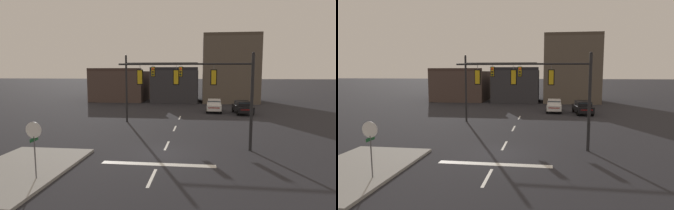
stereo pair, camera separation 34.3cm
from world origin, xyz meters
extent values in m
plane|color=#232328|center=(0.00, 0.00, 0.00)|extent=(400.00, 400.00, 0.00)
cube|color=gray|center=(-7.01, -4.00, 0.07)|extent=(5.00, 8.00, 0.15)
cube|color=silver|center=(0.00, -2.00, 0.00)|extent=(6.40, 0.50, 0.01)
cube|color=silver|center=(0.00, -4.00, 0.00)|extent=(0.16, 2.40, 0.01)
cube|color=silver|center=(0.00, 2.00, 0.00)|extent=(0.16, 2.40, 0.01)
cube|color=silver|center=(0.00, 8.00, 0.00)|extent=(0.16, 2.40, 0.01)
cube|color=silver|center=(0.00, 14.00, 0.00)|extent=(0.16, 2.40, 0.01)
cylinder|color=black|center=(5.57, 1.40, 3.12)|extent=(0.20, 0.20, 6.24)
cylinder|color=black|center=(1.17, 1.50, 5.63)|extent=(8.79, 0.33, 0.12)
sphere|color=black|center=(5.57, 1.40, 6.29)|extent=(0.18, 0.18, 0.18)
cylinder|color=#56565B|center=(3.13, 1.45, 5.40)|extent=(0.03, 0.03, 0.35)
cube|color=gold|center=(3.13, 1.45, 4.77)|extent=(0.31, 0.25, 0.90)
sphere|color=red|center=(3.13, 1.58, 5.05)|extent=(0.20, 0.20, 0.20)
sphere|color=#2D2314|center=(3.13, 1.58, 4.77)|extent=(0.20, 0.20, 0.20)
sphere|color=black|center=(3.13, 1.58, 4.49)|extent=(0.20, 0.20, 0.20)
cube|color=black|center=(3.13, 1.43, 4.77)|extent=(0.42, 0.04, 1.02)
cylinder|color=#56565B|center=(0.68, 1.51, 5.40)|extent=(0.03, 0.03, 0.35)
cube|color=gold|center=(0.68, 1.51, 4.77)|extent=(0.31, 0.25, 0.90)
sphere|color=red|center=(0.69, 1.64, 5.05)|extent=(0.20, 0.20, 0.20)
sphere|color=#2D2314|center=(0.69, 1.64, 4.77)|extent=(0.20, 0.20, 0.20)
sphere|color=black|center=(0.69, 1.64, 4.49)|extent=(0.20, 0.20, 0.20)
cube|color=black|center=(0.68, 1.49, 4.77)|extent=(0.42, 0.04, 1.02)
cylinder|color=#56565B|center=(-1.76, 1.57, 5.40)|extent=(0.03, 0.03, 0.35)
cube|color=gold|center=(-1.76, 1.57, 4.77)|extent=(0.31, 0.25, 0.90)
sphere|color=red|center=(-1.75, 1.70, 5.05)|extent=(0.20, 0.20, 0.20)
sphere|color=#2D2314|center=(-1.75, 1.70, 4.77)|extent=(0.20, 0.20, 0.20)
sphere|color=black|center=(-1.75, 1.70, 4.49)|extent=(0.20, 0.20, 0.20)
cube|color=black|center=(-1.76, 1.55, 4.77)|extent=(0.42, 0.04, 1.02)
cylinder|color=black|center=(-5.26, 10.93, 3.35)|extent=(0.20, 0.20, 6.70)
cylinder|color=black|center=(-1.64, 10.91, 6.01)|extent=(7.24, 0.17, 0.12)
sphere|color=black|center=(-5.26, 10.93, 6.75)|extent=(0.18, 0.18, 0.18)
cylinder|color=#56565B|center=(-2.47, 10.91, 5.78)|extent=(0.03, 0.03, 0.35)
cube|color=gold|center=(-2.47, 10.91, 5.15)|extent=(0.30, 0.24, 0.90)
sphere|color=red|center=(-2.48, 10.78, 5.43)|extent=(0.20, 0.20, 0.20)
sphere|color=#2D2314|center=(-2.48, 10.78, 5.15)|extent=(0.20, 0.20, 0.20)
sphere|color=black|center=(-2.48, 10.78, 4.87)|extent=(0.20, 0.20, 0.20)
cube|color=black|center=(-2.47, 10.93, 5.15)|extent=(0.42, 0.03, 1.02)
cylinder|color=#56565B|center=(0.31, 10.89, 5.78)|extent=(0.03, 0.03, 0.35)
cube|color=gold|center=(0.31, 10.89, 5.15)|extent=(0.30, 0.24, 0.90)
sphere|color=red|center=(0.31, 10.76, 5.43)|extent=(0.20, 0.20, 0.20)
sphere|color=#2D2314|center=(0.31, 10.76, 5.15)|extent=(0.20, 0.20, 0.20)
sphere|color=black|center=(0.31, 10.76, 4.87)|extent=(0.20, 0.20, 0.20)
cube|color=black|center=(0.31, 10.91, 5.15)|extent=(0.42, 0.03, 1.02)
cylinder|color=#56565B|center=(-5.34, -5.04, 1.07)|extent=(0.06, 0.06, 2.15)
cylinder|color=white|center=(-5.34, -5.04, 2.45)|extent=(0.76, 0.03, 0.76)
cylinder|color=#B21414|center=(-5.34, -5.03, 2.45)|extent=(0.68, 0.03, 0.68)
cube|color=#19592D|center=(-5.34, -5.04, 2.00)|extent=(0.02, 0.64, 0.16)
cube|color=black|center=(7.46, 17.92, 0.70)|extent=(2.16, 4.53, 0.70)
cube|color=black|center=(7.47, 17.77, 1.33)|extent=(1.80, 2.59, 0.56)
cube|color=#2D3842|center=(7.41, 18.54, 1.31)|extent=(1.54, 0.37, 0.47)
cube|color=#2D3842|center=(7.57, 16.61, 1.31)|extent=(1.53, 0.34, 0.46)
cylinder|color=black|center=(6.49, 19.30, 0.32)|extent=(0.27, 0.66, 0.64)
cylinder|color=black|center=(8.18, 19.44, 0.32)|extent=(0.27, 0.66, 0.64)
cylinder|color=black|center=(6.73, 16.41, 0.32)|extent=(0.27, 0.66, 0.64)
cylinder|color=black|center=(8.42, 16.55, 0.32)|extent=(0.27, 0.66, 0.64)
sphere|color=silver|center=(6.70, 20.05, 0.75)|extent=(0.16, 0.16, 0.16)
sphere|color=silver|center=(7.85, 20.14, 0.75)|extent=(0.16, 0.16, 0.16)
cube|color=maroon|center=(7.64, 15.75, 0.78)|extent=(1.37, 0.15, 0.12)
cube|color=silver|center=(4.06, 19.29, 0.70)|extent=(1.98, 4.47, 0.70)
cube|color=silver|center=(4.05, 19.14, 1.33)|extent=(1.70, 2.53, 0.56)
cube|color=#2D3842|center=(4.09, 19.90, 1.31)|extent=(1.53, 0.31, 0.47)
cube|color=#2D3842|center=(4.01, 17.97, 1.31)|extent=(1.53, 0.28, 0.46)
cylinder|color=black|center=(3.27, 20.77, 0.32)|extent=(0.25, 0.65, 0.64)
cylinder|color=black|center=(4.97, 20.70, 0.32)|extent=(0.25, 0.65, 0.64)
cylinder|color=black|center=(3.15, 17.87, 0.32)|extent=(0.25, 0.65, 0.64)
cylinder|color=black|center=(4.85, 17.80, 0.32)|extent=(0.25, 0.65, 0.64)
sphere|color=silver|center=(3.58, 21.49, 0.75)|extent=(0.16, 0.16, 0.16)
sphere|color=silver|center=(4.73, 21.44, 0.75)|extent=(0.16, 0.16, 0.16)
cube|color=maroon|center=(3.97, 17.11, 0.78)|extent=(1.37, 0.10, 0.12)
cube|color=#473833|center=(-12.14, 34.82, 2.65)|extent=(9.24, 13.37, 5.29)
cube|color=#3A2B26|center=(-12.14, 28.44, 5.54)|extent=(9.24, 0.60, 0.50)
cube|color=#2D2D33|center=(-2.10, 32.20, 2.72)|extent=(7.85, 8.11, 5.43)
cube|color=black|center=(-2.10, 28.44, 5.68)|extent=(7.85, 0.60, 0.50)
cube|color=brown|center=(7.21, 33.22, 5.42)|extent=(9.15, 10.16, 10.83)
cube|color=#493F35|center=(7.21, 28.44, 11.08)|extent=(9.15, 0.60, 0.50)
camera|label=1|loc=(2.29, -16.76, 5.10)|focal=29.61mm
camera|label=2|loc=(2.63, -16.71, 5.10)|focal=29.61mm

